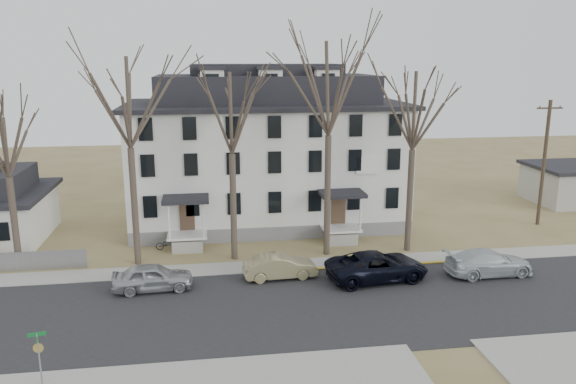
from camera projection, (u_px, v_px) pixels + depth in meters
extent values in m
plane|color=olive|center=(349.00, 323.00, 27.13)|extent=(120.00, 120.00, 0.00)
cube|color=#27272A|center=(339.00, 306.00, 29.06)|extent=(120.00, 10.00, 0.04)
cube|color=#A09F97|center=(317.00, 264.00, 34.83)|extent=(120.00, 2.00, 0.08)
cube|color=gold|center=(399.00, 265.00, 34.67)|extent=(14.00, 0.25, 0.06)
cube|color=slate|center=(267.00, 215.00, 44.05)|extent=(20.00, 10.00, 1.00)
cube|color=silver|center=(267.00, 158.00, 43.00)|extent=(20.00, 10.00, 8.00)
cube|color=black|center=(266.00, 104.00, 42.04)|extent=(20.80, 10.80, 0.30)
cube|color=black|center=(266.00, 89.00, 41.77)|extent=(16.00, 7.00, 2.00)
cube|color=black|center=(266.00, 69.00, 41.44)|extent=(11.00, 4.50, 0.80)
cube|color=white|center=(187.00, 235.00, 37.36)|extent=(2.60, 2.00, 0.16)
cube|color=white|center=(341.00, 228.00, 38.83)|extent=(2.60, 2.00, 0.16)
cube|color=white|center=(367.00, 166.00, 38.98)|extent=(1.60, 0.08, 1.20)
cylinder|color=#473B31|center=(135.00, 207.00, 34.17)|extent=(0.40, 0.40, 7.28)
cylinder|color=#473B31|center=(233.00, 208.00, 35.07)|extent=(0.40, 0.40, 6.76)
cylinder|color=#473B31|center=(327.00, 196.00, 35.79)|extent=(0.40, 0.40, 7.80)
cylinder|color=#473B31|center=(409.00, 201.00, 36.68)|extent=(0.40, 0.40, 6.76)
cylinder|color=#473B31|center=(15.00, 224.00, 33.37)|extent=(0.40, 0.40, 5.72)
cylinder|color=#3D3023|center=(544.00, 164.00, 42.09)|extent=(0.28, 0.28, 9.50)
cube|color=#3D3023|center=(550.00, 108.00, 41.11)|extent=(2.00, 0.12, 0.12)
imported|color=#A5A9AB|center=(153.00, 278.00, 30.79)|extent=(4.47, 2.01, 1.49)
imported|color=#90875C|center=(280.00, 267.00, 32.49)|extent=(4.34, 1.78, 1.40)
imported|color=black|center=(377.00, 267.00, 32.21)|extent=(6.13, 3.37, 1.63)
imported|color=#B6C0C1|center=(489.00, 263.00, 32.98)|extent=(5.23, 2.29, 1.49)
imported|color=black|center=(168.00, 245.00, 37.27)|extent=(1.60, 0.70, 0.81)
cylinder|color=gray|center=(40.00, 360.00, 21.62)|extent=(0.06, 0.06, 2.30)
cube|color=#0C5926|center=(37.00, 334.00, 21.36)|extent=(0.66, 0.03, 0.16)
cube|color=#0C5926|center=(37.00, 339.00, 21.41)|extent=(0.03, 0.66, 0.16)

